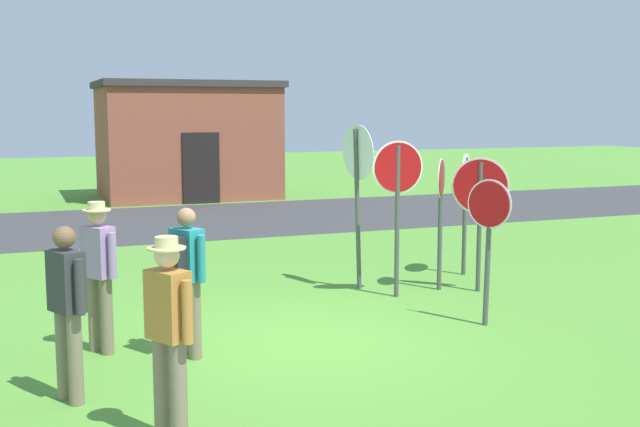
# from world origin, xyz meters

# --- Properties ---
(ground_plane) EXTENTS (80.00, 80.00, 0.00)m
(ground_plane) POSITION_xyz_m (0.00, 0.00, 0.00)
(ground_plane) COLOR #518E33
(street_asphalt) EXTENTS (60.00, 6.40, 0.01)m
(street_asphalt) POSITION_xyz_m (0.00, 10.77, 0.00)
(street_asphalt) COLOR #38383A
(street_asphalt) RESTS_ON ground
(building_background) EXTENTS (5.45, 3.96, 3.63)m
(building_background) POSITION_xyz_m (2.01, 16.14, 1.82)
(building_background) COLOR brown
(building_background) RESTS_ON ground
(stop_sign_center_cluster) EXTENTS (0.30, 0.58, 1.89)m
(stop_sign_center_cluster) POSITION_xyz_m (2.43, -0.15, 1.26)
(stop_sign_center_cluster) COLOR #474C4C
(stop_sign_center_cluster) RESTS_ON ground
(stop_sign_low_front) EXTENTS (0.68, 0.56, 2.05)m
(stop_sign_low_front) POSITION_xyz_m (3.37, 1.51, 1.40)
(stop_sign_low_front) COLOR #474C4C
(stop_sign_low_front) RESTS_ON ground
(stop_sign_rear_left) EXTENTS (0.52, 0.56, 2.04)m
(stop_sign_rear_left) POSITION_xyz_m (3.83, 2.66, 1.39)
(stop_sign_rear_left) COLOR #474C4C
(stop_sign_rear_left) RESTS_ON ground
(stop_sign_rear_right) EXTENTS (0.18, 0.84, 2.54)m
(stop_sign_rear_right) POSITION_xyz_m (1.72, 2.32, 1.76)
(stop_sign_rear_right) COLOR #474C4C
(stop_sign_rear_right) RESTS_ON ground
(stop_sign_leaning_right) EXTENTS (0.77, 0.11, 2.31)m
(stop_sign_leaning_right) POSITION_xyz_m (2.05, 1.65, 1.59)
(stop_sign_leaning_right) COLOR #474C4C
(stop_sign_leaning_right) RESTS_ON ground
(stop_sign_far_back) EXTENTS (0.38, 0.49, 2.03)m
(stop_sign_far_back) POSITION_xyz_m (2.88, 1.82, 1.35)
(stop_sign_far_back) COLOR #474C4C
(stop_sign_far_back) RESTS_ON ground
(person_with_sunhat) EXTENTS (0.45, 0.51, 1.69)m
(person_with_sunhat) POSITION_xyz_m (-1.44, -0.08, 0.98)
(person_with_sunhat) COLOR #7A6B56
(person_with_sunhat) RESTS_ON ground
(person_holding_notes) EXTENTS (0.35, 0.52, 1.69)m
(person_holding_notes) POSITION_xyz_m (-2.76, -1.02, 0.95)
(person_holding_notes) COLOR #7A6B56
(person_holding_notes) RESTS_ON ground
(person_on_left) EXTENTS (0.36, 0.51, 1.74)m
(person_on_left) POSITION_xyz_m (-2.05, -2.27, 0.98)
(person_on_left) COLOR #7A6B56
(person_on_left) RESTS_ON ground
(person_in_teal) EXTENTS (0.38, 0.49, 1.74)m
(person_in_teal) POSITION_xyz_m (-2.32, 0.45, 0.98)
(person_in_teal) COLOR #7A6B56
(person_in_teal) RESTS_ON ground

